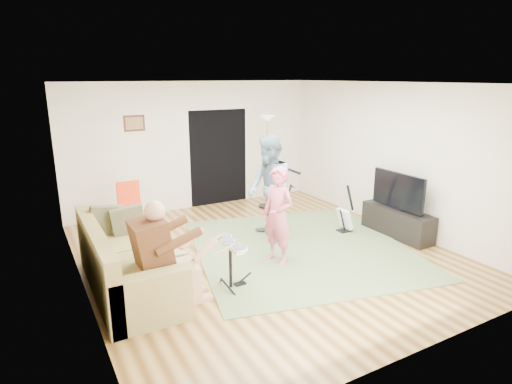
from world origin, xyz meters
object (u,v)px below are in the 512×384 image
guitar_spare (345,219)px  guitarist (270,189)px  drum_kit (231,267)px  dining_chair (132,218)px  tv_cabinet (397,222)px  television (398,191)px  singer (278,216)px  sofa (122,269)px  torchiere_lamp (267,145)px

guitar_spare → guitarist: bearing=166.4°
drum_kit → guitarist: guitarist is taller
guitarist → guitar_spare: 1.61m
dining_chair → tv_cabinet: dining_chair is taller
drum_kit → television: 3.51m
singer → tv_cabinet: 2.54m
sofa → drum_kit: (1.30, -0.65, -0.01)m
torchiere_lamp → television: 2.93m
guitar_spare → dining_chair: 3.88m
sofa → guitar_spare: bearing=3.9°
drum_kit → guitarist: size_ratio=0.37×
television → guitar_spare: bearing=137.1°
torchiere_lamp → dining_chair: torchiere_lamp is taller
tv_cabinet → television: bearing=180.0°
drum_kit → dining_chair: (-0.69, 2.62, 0.05)m
singer → dining_chair: size_ratio=1.53×
guitar_spare → tv_cabinet: size_ratio=0.64×
guitarist → guitar_spare: bearing=83.8°
guitar_spare → tv_cabinet: (0.70, -0.60, -0.00)m
sofa → guitarist: (2.68, 0.62, 0.62)m
guitarist → torchiere_lamp: torchiere_lamp is taller
dining_chair → tv_cabinet: 4.78m
sofa → drum_kit: bearing=-26.5°
drum_kit → television: television is taller
sofa → singer: 2.37m
guitarist → tv_cabinet: guitarist is taller
torchiere_lamp → tv_cabinet: bearing=-66.3°
singer → dining_chair: (-1.70, 2.21, -0.40)m
singer → torchiere_lamp: bearing=135.5°
guitar_spare → dining_chair: (-3.49, 1.69, 0.10)m
singer → guitarist: guitarist is taller
dining_chair → tv_cabinet: size_ratio=0.71×
sofa → dining_chair: (0.61, 1.97, 0.04)m
singer → guitarist: bearing=139.7°
torchiere_lamp → dining_chair: 3.21m
sofa → dining_chair: bearing=72.7°
guitarist → sofa: bearing=-69.5°
guitarist → torchiere_lamp: 2.01m
sofa → guitar_spare: (4.11, 0.28, -0.06)m
television → sofa: bearing=176.1°
tv_cabinet → television: size_ratio=1.25×
drum_kit → television: (3.45, 0.33, 0.55)m
drum_kit → singer: singer is taller
sofa → dining_chair: dining_chair is taller
sofa → drum_kit: 1.46m
sofa → singer: size_ratio=1.53×
sofa → guitarist: size_ratio=1.25×
torchiere_lamp → tv_cabinet: (1.17, -2.66, -1.12)m
dining_chair → tv_cabinet: (4.19, -2.30, -0.10)m
drum_kit → guitar_spare: guitar_spare is taller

